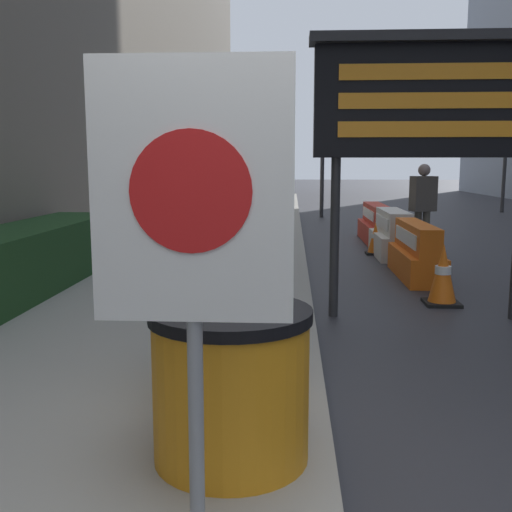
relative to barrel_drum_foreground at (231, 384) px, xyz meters
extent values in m
cylinder|color=orange|center=(0.00, 0.00, -0.03)|extent=(0.79, 0.79, 0.73)
cylinder|color=black|center=(0.00, 0.00, 0.36)|extent=(0.82, 0.82, 0.06)
cylinder|color=orange|center=(-0.13, 0.95, -0.03)|extent=(0.79, 0.79, 0.73)
cylinder|color=black|center=(-0.13, 0.95, 0.36)|extent=(0.82, 0.82, 0.06)
cylinder|color=gray|center=(-0.06, -0.74, 0.31)|extent=(0.06, 0.06, 1.40)
cube|color=white|center=(-0.06, -0.76, 1.01)|extent=(0.74, 0.04, 0.95)
cylinder|color=red|center=(-0.06, -0.78, 1.01)|extent=(0.44, 0.01, 0.44)
cylinder|color=#28282B|center=(0.76, 3.49, 0.32)|extent=(0.10, 0.10, 1.71)
cube|color=black|center=(1.72, 3.49, 1.73)|extent=(2.39, 0.24, 1.13)
cube|color=#28282B|center=(1.72, 3.42, 2.35)|extent=(2.51, 0.34, 0.10)
cube|color=orange|center=(1.72, 3.36, 2.01)|extent=(1.92, 0.02, 0.16)
cube|color=orange|center=(1.72, 3.36, 1.73)|extent=(1.92, 0.02, 0.16)
cube|color=orange|center=(1.72, 3.36, 1.45)|extent=(1.92, 0.02, 0.16)
cube|color=orange|center=(2.11, 5.79, -0.34)|extent=(0.51, 1.86, 0.40)
cube|color=orange|center=(2.11, 5.79, 0.06)|extent=(0.31, 1.86, 0.40)
cube|color=white|center=(1.95, 5.79, 0.06)|extent=(0.02, 1.49, 0.20)
cube|color=silver|center=(2.11, 7.83, -0.33)|extent=(0.64, 1.68, 0.41)
cube|color=silver|center=(2.11, 7.83, 0.08)|extent=(0.38, 1.68, 0.41)
cube|color=white|center=(1.90, 7.83, 0.08)|extent=(0.02, 1.34, 0.21)
cube|color=red|center=(2.11, 9.91, -0.34)|extent=(0.57, 2.10, 0.39)
cube|color=red|center=(2.11, 9.91, 0.05)|extent=(0.34, 2.10, 0.39)
cube|color=white|center=(1.93, 9.91, 0.05)|extent=(0.02, 1.68, 0.20)
cube|color=black|center=(2.54, 9.71, -0.52)|extent=(0.35, 0.35, 0.04)
cone|color=orange|center=(2.54, 9.71, -0.21)|extent=(0.28, 0.28, 0.58)
cylinder|color=white|center=(2.54, 9.71, -0.18)|extent=(0.16, 0.16, 0.08)
cube|color=black|center=(1.83, 8.02, -0.52)|extent=(0.33, 0.33, 0.04)
cone|color=orange|center=(1.83, 8.02, -0.22)|extent=(0.26, 0.26, 0.55)
cylinder|color=white|center=(1.83, 8.02, -0.20)|extent=(0.15, 0.15, 0.08)
cube|color=black|center=(2.07, 4.10, -0.52)|extent=(0.40, 0.40, 0.04)
cone|color=orange|center=(2.07, 4.10, -0.16)|extent=(0.32, 0.32, 0.68)
cylinder|color=white|center=(2.07, 4.10, -0.12)|extent=(0.19, 0.19, 0.10)
cylinder|color=#2D2D30|center=(1.22, 15.60, 1.76)|extent=(0.12, 0.12, 4.59)
cube|color=black|center=(1.22, 15.44, 3.64)|extent=(0.28, 0.28, 0.84)
sphere|color=#360605|center=(1.22, 15.29, 3.92)|extent=(0.15, 0.15, 0.15)
sphere|color=gold|center=(1.22, 15.29, 3.64)|extent=(0.15, 0.15, 0.15)
sphere|color=black|center=(1.22, 15.29, 3.36)|extent=(0.15, 0.15, 0.15)
cylinder|color=#2D2D30|center=(7.44, 17.90, 1.71)|extent=(0.12, 0.12, 4.50)
cube|color=black|center=(7.44, 17.74, 3.54)|extent=(0.28, 0.28, 0.84)
sphere|color=black|center=(7.44, 17.59, 3.26)|extent=(0.15, 0.15, 0.15)
cylinder|color=#514C42|center=(2.59, 8.06, -0.14)|extent=(0.13, 0.13, 0.79)
cylinder|color=#514C42|center=(2.74, 8.06, -0.14)|extent=(0.13, 0.13, 0.79)
cube|color=#47423D|center=(2.66, 8.06, 0.57)|extent=(0.49, 0.37, 0.63)
sphere|color=gray|center=(2.66, 8.06, 0.99)|extent=(0.22, 0.22, 0.22)
camera|label=1|loc=(0.30, -2.90, 1.11)|focal=42.00mm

